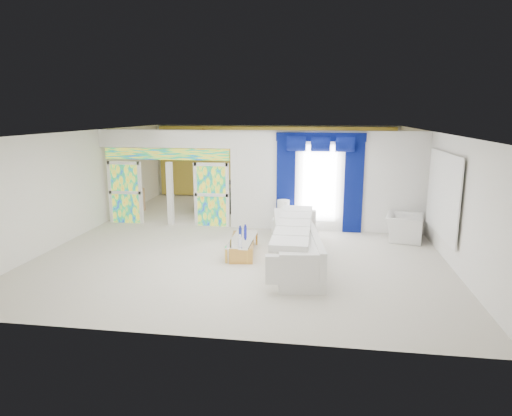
% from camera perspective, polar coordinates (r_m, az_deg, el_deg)
% --- Properties ---
extents(floor, '(12.00, 12.00, 0.00)m').
position_cam_1_polar(floor, '(12.97, -0.54, -3.60)').
color(floor, '#B7AF9E').
rests_on(floor, ground).
extents(dividing_wall, '(5.70, 0.18, 3.00)m').
position_cam_1_polar(dividing_wall, '(13.49, 9.19, 3.37)').
color(dividing_wall, white).
rests_on(dividing_wall, ground).
extents(dividing_header, '(4.30, 0.18, 0.55)m').
position_cam_1_polar(dividing_header, '(14.19, -11.51, 8.69)').
color(dividing_header, white).
rests_on(dividing_header, dividing_wall).
extents(stained_panel_left, '(0.95, 0.04, 2.00)m').
position_cam_1_polar(stained_panel_left, '(14.92, -16.39, 1.93)').
color(stained_panel_left, '#994C3F').
rests_on(stained_panel_left, ground).
extents(stained_panel_right, '(0.95, 0.04, 2.00)m').
position_cam_1_polar(stained_panel_right, '(13.98, -5.70, 1.70)').
color(stained_panel_right, '#994C3F').
rests_on(stained_panel_right, ground).
extents(stained_transom, '(4.00, 0.05, 0.35)m').
position_cam_1_polar(stained_transom, '(14.22, -11.42, 6.78)').
color(stained_transom, '#994C3F').
rests_on(stained_transom, dividing_header).
extents(window_pane, '(1.00, 0.02, 2.30)m').
position_cam_1_polar(window_pane, '(13.39, 8.12, 3.13)').
color(window_pane, white).
rests_on(window_pane, dividing_wall).
extents(blue_drape_left, '(0.55, 0.10, 2.80)m').
position_cam_1_polar(blue_drape_left, '(13.41, 3.83, 3.02)').
color(blue_drape_left, '#030542').
rests_on(blue_drape_left, ground).
extents(blue_drape_right, '(0.55, 0.10, 2.80)m').
position_cam_1_polar(blue_drape_right, '(13.41, 12.39, 2.76)').
color(blue_drape_right, '#030542').
rests_on(blue_drape_right, ground).
extents(blue_pelmet, '(2.60, 0.12, 0.25)m').
position_cam_1_polar(blue_pelmet, '(13.22, 8.29, 8.98)').
color(blue_pelmet, '#030542').
rests_on(blue_pelmet, dividing_wall).
extents(wall_mirror, '(0.04, 2.70, 1.90)m').
position_cam_1_polar(wall_mirror, '(11.89, 22.87, 1.64)').
color(wall_mirror, white).
rests_on(wall_mirror, ground).
extents(gold_curtains, '(9.70, 0.12, 2.90)m').
position_cam_1_polar(gold_curtains, '(18.45, 2.29, 5.86)').
color(gold_curtains, gold).
rests_on(gold_curtains, ground).
extents(white_sofa, '(1.47, 4.41, 0.82)m').
position_cam_1_polar(white_sofa, '(10.86, 5.01, -4.54)').
color(white_sofa, white).
rests_on(white_sofa, ground).
extents(coffee_table, '(0.78, 1.75, 0.38)m').
position_cam_1_polar(coffee_table, '(11.36, -1.75, -4.92)').
color(coffee_table, '#BC873B').
rests_on(coffee_table, ground).
extents(console_table, '(1.27, 0.43, 0.42)m').
position_cam_1_polar(console_table, '(13.23, 4.78, -2.39)').
color(console_table, white).
rests_on(console_table, ground).
extents(table_lamp, '(0.36, 0.36, 0.58)m').
position_cam_1_polar(table_lamp, '(13.13, 3.51, -0.23)').
color(table_lamp, silver).
rests_on(table_lamp, console_table).
extents(armchair, '(1.18, 1.29, 0.72)m').
position_cam_1_polar(armchair, '(13.19, 18.43, -2.37)').
color(armchair, white).
rests_on(armchair, ground).
extents(grand_piano, '(1.45, 1.88, 0.94)m').
position_cam_1_polar(grand_piano, '(16.61, -4.35, 1.53)').
color(grand_piano, black).
rests_on(grand_piano, ground).
extents(piano_bench, '(0.87, 0.35, 0.29)m').
position_cam_1_polar(piano_bench, '(15.16, -5.65, -0.78)').
color(piano_bench, black).
rests_on(piano_bench, ground).
extents(tv_console, '(0.60, 0.55, 0.83)m').
position_cam_1_polar(tv_console, '(16.65, -15.28, 0.97)').
color(tv_console, tan).
rests_on(tv_console, ground).
extents(chandelier, '(0.60, 0.60, 0.60)m').
position_cam_1_polar(chandelier, '(16.31, -6.79, 9.01)').
color(chandelier, gold).
rests_on(chandelier, ceiling).
extents(decanters, '(0.14, 1.01, 0.30)m').
position_cam_1_polar(decanters, '(11.34, -1.87, -3.40)').
color(decanters, white).
rests_on(decanters, coffee_table).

